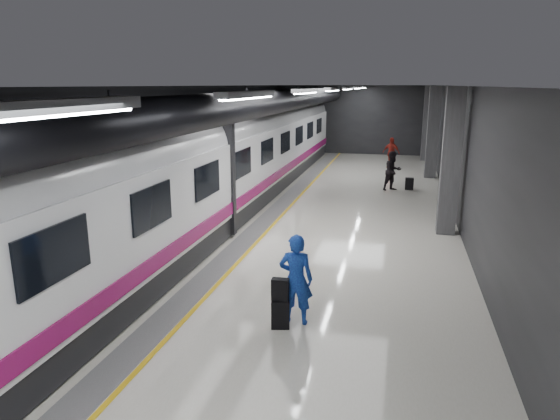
# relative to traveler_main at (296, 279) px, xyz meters

# --- Properties ---
(ground) EXTENTS (40.00, 40.00, 0.00)m
(ground) POSITION_rel_traveler_main_xyz_m (-1.22, 5.10, -0.91)
(ground) COLOR silver
(ground) RESTS_ON ground
(platform_hall) EXTENTS (10.02, 40.02, 4.51)m
(platform_hall) POSITION_rel_traveler_main_xyz_m (-1.51, 6.06, 2.63)
(platform_hall) COLOR black
(platform_hall) RESTS_ON ground
(train) EXTENTS (3.05, 38.00, 4.05)m
(train) POSITION_rel_traveler_main_xyz_m (-4.47, 5.10, 1.16)
(train) COLOR black
(train) RESTS_ON ground
(traveler_main) EXTENTS (0.69, 0.47, 1.81)m
(traveler_main) POSITION_rel_traveler_main_xyz_m (0.00, 0.00, 0.00)
(traveler_main) COLOR blue
(traveler_main) RESTS_ON ground
(suitcase_main) EXTENTS (0.39, 0.29, 0.57)m
(suitcase_main) POSITION_rel_traveler_main_xyz_m (-0.24, -0.28, -0.62)
(suitcase_main) COLOR black
(suitcase_main) RESTS_ON ground
(shoulder_bag) EXTENTS (0.33, 0.19, 0.43)m
(shoulder_bag) POSITION_rel_traveler_main_xyz_m (-0.25, -0.27, -0.12)
(shoulder_bag) COLOR black
(shoulder_bag) RESTS_ON suitcase_main
(traveler_far_a) EXTENTS (1.07, 1.04, 1.73)m
(traveler_far_a) POSITION_rel_traveler_main_xyz_m (1.55, 13.37, -0.04)
(traveler_far_a) COLOR black
(traveler_far_a) RESTS_ON ground
(traveler_far_b) EXTENTS (1.08, 0.76, 1.70)m
(traveler_far_b) POSITION_rel_traveler_main_xyz_m (1.32, 19.65, -0.06)
(traveler_far_b) COLOR maroon
(traveler_far_b) RESTS_ON ground
(suitcase_far) EXTENTS (0.37, 0.25, 0.53)m
(suitcase_far) POSITION_rel_traveler_main_xyz_m (2.29, 13.70, -0.64)
(suitcase_far) COLOR black
(suitcase_far) RESTS_ON ground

